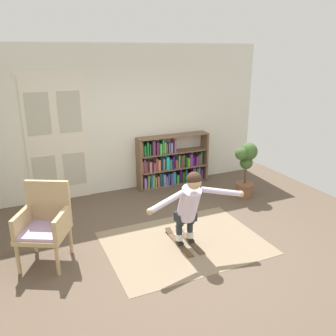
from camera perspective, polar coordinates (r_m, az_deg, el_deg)
name	(u,v)px	position (r m, az deg, el deg)	size (l,w,h in m)	color
ground_plane	(181,247)	(5.33, 2.20, -12.69)	(7.20, 7.20, 0.00)	brown
back_wall	(124,120)	(7.09, -7.15, 7.79)	(6.00, 0.10, 2.90)	silver
double_door	(57,138)	(6.82, -17.69, 4.71)	(1.22, 0.05, 2.45)	silver
rug	(184,243)	(5.42, 2.68, -12.04)	(2.33, 1.73, 0.01)	#847259
bookshelf	(170,164)	(7.46, 0.36, 0.69)	(1.57, 0.30, 1.08)	brown
wicker_chair	(45,222)	(5.03, -19.42, -8.27)	(0.81, 0.81, 1.10)	tan
potted_plant	(246,165)	(6.98, 12.60, 0.45)	(0.49, 0.39, 1.09)	brown
skis_pair	(183,241)	(5.44, 2.53, -11.71)	(0.27, 0.82, 0.07)	brown
person_skier	(189,203)	(4.98, 3.51, -5.66)	(1.48, 0.54, 1.14)	white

